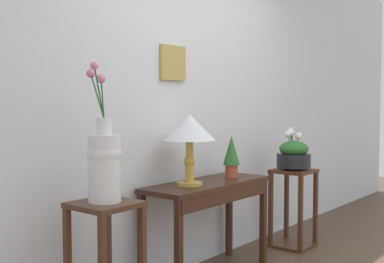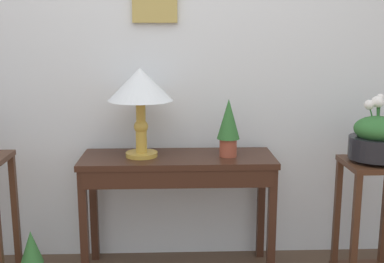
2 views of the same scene
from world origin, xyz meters
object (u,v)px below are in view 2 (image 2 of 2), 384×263
(console_table, at_px, (178,175))
(planter_bowl_wide_right, at_px, (377,138))
(potted_plant_on_console, at_px, (228,125))
(pedestal_stand_right, at_px, (371,221))
(table_lamp, at_px, (140,89))
(potted_plant_floor, at_px, (32,255))

(console_table, height_order, planter_bowl_wide_right, planter_bowl_wide_right)
(potted_plant_on_console, xyz_separation_m, pedestal_stand_right, (0.83, -0.12, -0.55))
(console_table, xyz_separation_m, potted_plant_on_console, (0.29, 0.01, 0.29))
(console_table, bearing_deg, table_lamp, 173.65)
(pedestal_stand_right, bearing_deg, planter_bowl_wide_right, 69.64)
(potted_plant_on_console, distance_m, pedestal_stand_right, 1.00)
(potted_plant_on_console, distance_m, potted_plant_floor, 1.36)
(console_table, height_order, pedestal_stand_right, console_table)
(table_lamp, xyz_separation_m, potted_plant_on_console, (0.50, -0.02, -0.21))
(planter_bowl_wide_right, height_order, potted_plant_floor, planter_bowl_wide_right)
(table_lamp, distance_m, potted_plant_floor, 1.14)
(pedestal_stand_right, relative_size, potted_plant_floor, 2.19)
(potted_plant_on_console, bearing_deg, planter_bowl_wide_right, -7.87)
(potted_plant_floor, bearing_deg, console_table, 7.21)
(console_table, distance_m, pedestal_stand_right, 1.16)
(potted_plant_on_console, xyz_separation_m, potted_plant_floor, (-1.14, -0.11, -0.73))
(potted_plant_on_console, height_order, pedestal_stand_right, potted_plant_on_console)
(pedestal_stand_right, bearing_deg, table_lamp, 174.32)
(table_lamp, bearing_deg, planter_bowl_wide_right, -5.64)
(potted_plant_on_console, distance_m, planter_bowl_wide_right, 0.84)
(potted_plant_on_console, bearing_deg, potted_plant_floor, -174.31)
(console_table, distance_m, table_lamp, 0.55)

